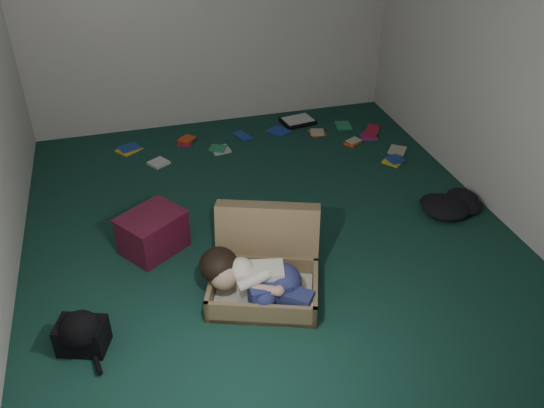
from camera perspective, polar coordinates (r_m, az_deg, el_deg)
floor at (r=4.92m, az=-0.47°, el=-2.48°), size 4.50×4.50×0.00m
wall_back at (r=6.39m, az=-6.19°, el=18.87°), size 4.50×0.00×4.50m
wall_front at (r=2.48m, az=13.40°, el=-7.41°), size 4.50×0.00×4.50m
wall_right at (r=5.15m, az=22.05°, el=13.13°), size 0.00×4.50×4.50m
suitcase at (r=4.25m, az=-0.67°, el=-6.22°), size 0.99×0.97×0.57m
person at (r=4.08m, az=-1.66°, el=-7.44°), size 0.77×0.60×0.35m
maroon_bin at (r=4.69m, az=-11.72°, el=-2.79°), size 0.61×0.59×0.33m
backpack at (r=4.03m, az=-18.31°, el=-12.19°), size 0.47×0.42×0.23m
clothing_pile at (r=5.36m, az=17.90°, el=0.01°), size 0.54×0.48×0.15m
paper_tray at (r=6.73m, az=2.57°, el=8.22°), size 0.40×0.33×0.05m
book_scatter at (r=6.28m, az=1.81°, el=6.16°), size 2.92×1.25×0.02m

